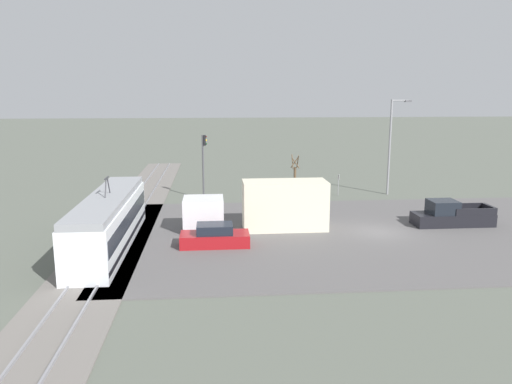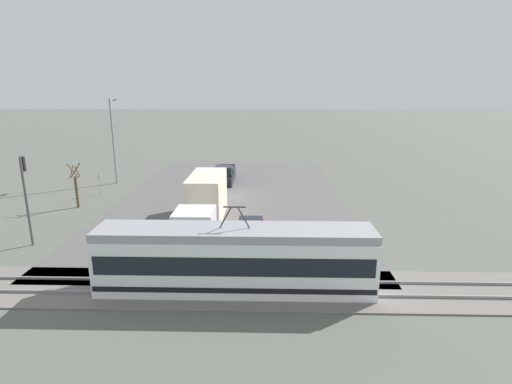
% 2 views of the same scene
% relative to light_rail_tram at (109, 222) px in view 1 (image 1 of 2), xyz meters
% --- Properties ---
extents(ground_plane, '(320.00, 320.00, 0.00)m').
position_rel_light_rail_tram_xyz_m(ground_plane, '(1.69, -18.13, -1.68)').
color(ground_plane, '#565B51').
extents(road_surface, '(20.61, 36.13, 0.08)m').
position_rel_light_rail_tram_xyz_m(road_surface, '(1.69, -18.13, -1.64)').
color(road_surface, '#565454').
rests_on(road_surface, ground).
extents(rail_bed, '(71.69, 4.40, 0.22)m').
position_rel_light_rail_tram_xyz_m(rail_bed, '(1.69, 0.00, -1.64)').
color(rail_bed, slate).
rests_on(rail_bed, ground).
extents(light_rail_tram, '(13.99, 2.61, 4.44)m').
position_rel_light_rail_tram_xyz_m(light_rail_tram, '(0.00, 0.00, 0.00)').
color(light_rail_tram, white).
rests_on(light_rail_tram, ground).
extents(box_truck, '(2.57, 10.17, 3.48)m').
position_rel_light_rail_tram_xyz_m(box_truck, '(3.13, -10.28, -0.00)').
color(box_truck, silver).
rests_on(box_truck, ground).
extents(pickup_truck, '(1.97, 5.79, 1.88)m').
position_rel_light_rail_tram_xyz_m(pickup_truck, '(3.02, -24.07, -0.90)').
color(pickup_truck, black).
rests_on(pickup_truck, ground).
extents(sedan_car_0, '(1.89, 4.40, 1.42)m').
position_rel_light_rail_tram_xyz_m(sedan_car_0, '(-0.52, -6.66, -1.02)').
color(sedan_car_0, maroon).
rests_on(sedan_car_0, ground).
extents(traffic_light_pole, '(0.28, 0.47, 5.93)m').
position_rel_light_rail_tram_xyz_m(traffic_light_pole, '(13.99, -5.79, 2.11)').
color(traffic_light_pole, '#47474C').
rests_on(traffic_light_pole, ground).
extents(street_tree, '(0.94, 0.78, 3.93)m').
position_rel_light_rail_tram_xyz_m(street_tree, '(14.91, -14.35, 0.10)').
color(street_tree, brown).
rests_on(street_tree, ground).
extents(street_lamp_near_crossing, '(0.36, 1.95, 9.08)m').
position_rel_light_rail_tram_xyz_m(street_lamp_near_crossing, '(14.82, -23.61, 3.49)').
color(street_lamp_near_crossing, gray).
rests_on(street_lamp_near_crossing, ground).
extents(no_parking_sign, '(0.32, 0.08, 2.04)m').
position_rel_light_rail_tram_xyz_m(no_parking_sign, '(14.64, -18.52, -0.43)').
color(no_parking_sign, gray).
rests_on(no_parking_sign, ground).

